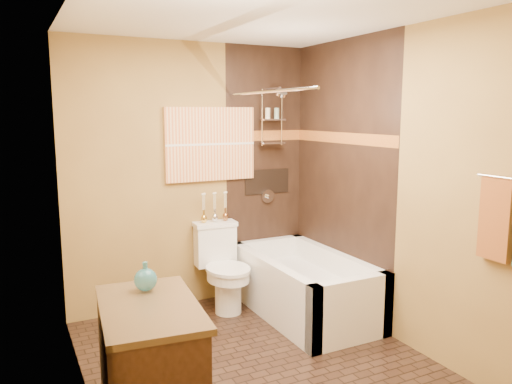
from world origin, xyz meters
TOP-DOWN VIEW (x-y plane):
  - floor at (0.00, 0.00)m, footprint 3.00×3.00m
  - wall_left at (-1.20, 0.00)m, footprint 0.02×3.00m
  - wall_right at (1.20, 0.00)m, footprint 0.02×3.00m
  - wall_back at (0.00, 1.50)m, footprint 2.40×0.02m
  - wall_front at (0.00, -1.50)m, footprint 2.40×0.02m
  - ceiling at (0.00, 0.00)m, footprint 3.00×3.00m
  - alcove_tile_back at (0.78, 1.49)m, footprint 0.85×0.01m
  - alcove_tile_right at (1.19, 0.75)m, footprint 0.01×1.50m
  - mosaic_band_back at (0.78, 1.48)m, footprint 0.85×0.01m
  - mosaic_band_right at (1.18, 0.75)m, footprint 0.01×1.50m
  - alcove_niche at (0.80, 1.48)m, footprint 0.50×0.01m
  - shower_fixtures at (0.80, 1.38)m, footprint 0.24×0.33m
  - curtain_rod at (0.40, 0.75)m, footprint 0.03×1.55m
  - towel_rust at (1.16, -0.92)m, footprint 0.05×0.22m
  - sunset_painting at (0.18, 1.48)m, footprint 0.90×0.04m
  - vanity_mirror at (-1.19, -0.33)m, footprint 0.01×1.00m
  - bathtub at (0.80, 0.75)m, footprint 0.80×1.50m
  - toilet at (0.18, 1.21)m, footprint 0.42×0.61m
  - vanity at (-0.92, -0.33)m, footprint 0.63×0.93m
  - teal_bottle at (-0.87, -0.10)m, footprint 0.18×0.18m
  - bud_vases at (0.18, 1.39)m, footprint 0.28×0.06m

SIDE VIEW (x-z plane):
  - floor at x=0.00m, z-range 0.00..0.00m
  - bathtub at x=0.80m, z-range -0.05..0.50m
  - vanity at x=-0.92m, z-range 0.00..0.78m
  - toilet at x=0.18m, z-range 0.00..0.81m
  - teal_bottle at x=-0.87m, z-range 0.76..0.98m
  - bud_vases at x=0.18m, z-range 0.82..1.10m
  - alcove_niche at x=0.80m, z-range 1.02..1.27m
  - towel_rust at x=1.16m, z-range 0.92..1.44m
  - wall_left at x=-1.20m, z-range 0.00..2.50m
  - wall_right at x=1.20m, z-range 0.00..2.50m
  - wall_back at x=0.00m, z-range 0.00..2.50m
  - wall_front at x=0.00m, z-range 0.00..2.50m
  - alcove_tile_back at x=0.78m, z-range 0.00..2.50m
  - alcove_tile_right at x=1.19m, z-range 0.00..2.50m
  - vanity_mirror at x=-1.19m, z-range 1.05..1.95m
  - sunset_painting at x=0.18m, z-range 1.20..1.90m
  - mosaic_band_back at x=0.78m, z-range 1.57..1.67m
  - mosaic_band_right at x=1.18m, z-range 1.57..1.67m
  - shower_fixtures at x=0.80m, z-range 1.08..2.25m
  - curtain_rod at x=0.40m, z-range 2.01..2.03m
  - ceiling at x=0.00m, z-range 2.50..2.50m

